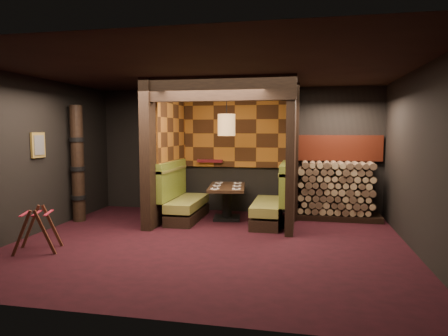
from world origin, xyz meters
TOP-DOWN VIEW (x-y plane):
  - floor at (0.00, 0.00)m, footprint 6.50×5.50m
  - ceiling at (0.00, 0.00)m, footprint 6.50×5.50m
  - wall_back at (0.00, 2.76)m, footprint 6.50×0.02m
  - wall_front at (0.00, -2.76)m, footprint 6.50×0.02m
  - wall_left at (-3.26, 0.00)m, footprint 0.02×5.50m
  - wall_right at (3.26, 0.00)m, footprint 0.02×5.50m
  - partition_left at (-1.35, 1.65)m, footprint 0.20×2.20m
  - partition_right at (1.30, 1.70)m, footprint 0.15×2.10m
  - header_beam at (-0.02, 0.70)m, footprint 2.85×0.18m
  - tapa_back_panel at (-0.02, 2.71)m, footprint 2.40×0.06m
  - tapa_side_panel at (-1.23, 1.82)m, footprint 0.04×1.85m
  - lacquer_shelf at (-0.60, 2.65)m, footprint 0.60×0.12m
  - booth_bench_left at (-0.96, 1.65)m, footprint 0.68×1.60m
  - booth_bench_right at (0.93, 1.65)m, footprint 0.68×1.60m
  - dining_table at (-0.05, 1.85)m, footprint 0.91×1.45m
  - place_settings at (-0.05, 1.85)m, footprint 0.73×1.16m
  - pendant_lamp at (-0.05, 1.80)m, footprint 0.36×0.36m
  - framed_picture at (-3.22, 0.10)m, footprint 0.05×0.36m
  - luggage_rack at (-2.53, -0.93)m, footprint 0.80×0.68m
  - totem_column at (-3.05, 1.10)m, footprint 0.31×0.31m
  - firewood_stack at (2.29, 2.35)m, footprint 1.73×0.70m
  - mosaic_header at (2.29, 2.68)m, footprint 1.83×0.10m
  - bay_front_post at (1.39, 1.96)m, footprint 0.08×0.08m

SIDE VIEW (x-z plane):
  - floor at x=0.00m, z-range -0.02..0.00m
  - luggage_rack at x=-2.53m, z-range 0.00..0.74m
  - booth_bench_left at x=-0.96m, z-range -0.17..0.97m
  - booth_bench_right at x=0.93m, z-range -0.17..0.97m
  - dining_table at x=-0.05m, z-range 0.13..0.84m
  - firewood_stack at x=2.29m, z-range 0.00..1.22m
  - place_settings at x=-0.05m, z-range 0.71..0.75m
  - lacquer_shelf at x=-0.60m, z-range 1.15..1.21m
  - totem_column at x=-3.05m, z-range -0.01..2.39m
  - wall_back at x=0.00m, z-range 0.00..2.85m
  - wall_front at x=0.00m, z-range 0.00..2.85m
  - wall_left at x=-3.26m, z-range 0.00..2.85m
  - wall_right at x=3.26m, z-range 0.00..2.85m
  - partition_left at x=-1.35m, z-range 0.00..2.85m
  - partition_right at x=1.30m, z-range 0.00..2.85m
  - bay_front_post at x=1.39m, z-range 0.00..2.85m
  - mosaic_header at x=2.29m, z-range 1.22..1.78m
  - framed_picture at x=-3.22m, z-range 1.39..1.85m
  - tapa_back_panel at x=-0.02m, z-range 1.04..2.60m
  - tapa_side_panel at x=-1.23m, z-range 1.12..2.58m
  - pendant_lamp at x=-0.05m, z-range 1.46..2.54m
  - header_beam at x=-0.02m, z-range 2.41..2.85m
  - ceiling at x=0.00m, z-range 2.85..2.87m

